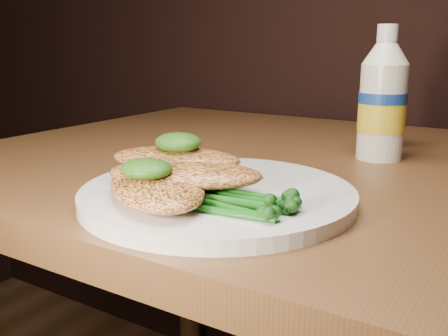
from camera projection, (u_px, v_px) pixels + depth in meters
The scene contains 9 objects.
plate at pixel (218, 195), 0.56m from camera, with size 0.30×0.30×0.02m, color silver.
chicken_front at pixel (156, 186), 0.51m from camera, with size 0.17×0.09×0.03m, color #E78C49.
chicken_mid at pixel (185, 174), 0.53m from camera, with size 0.16×0.08×0.02m, color #E78C49.
chicken_back at pixel (176, 158), 0.57m from camera, with size 0.15×0.08×0.02m, color #E78C49.
pesto_front at pixel (146, 169), 0.50m from camera, with size 0.05×0.05×0.02m, color black.
pesto_back at pixel (178, 142), 0.56m from camera, with size 0.05×0.05×0.02m, color black.
broccolini_bundle at pixel (232, 195), 0.49m from camera, with size 0.15×0.12×0.02m, color #155813, non-canonical shape.
mayo_bottle at pixel (383, 93), 0.74m from camera, with size 0.07×0.07×0.19m, color beige, non-canonical shape.
pepper_grinder at pixel (387, 116), 0.83m from camera, with size 0.04×0.04×0.10m, color black, non-canonical shape.
Camera 1 is at (0.22, 0.36, 0.92)m, focal length 40.89 mm.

